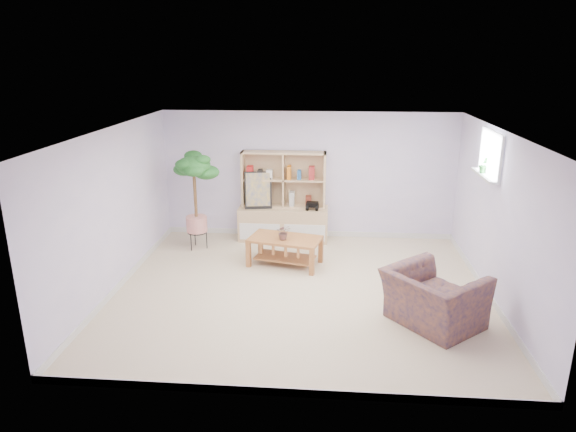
# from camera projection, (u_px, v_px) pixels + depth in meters

# --- Properties ---
(floor) EXTENTS (5.50, 5.00, 0.01)m
(floor) POSITION_uv_depth(u_px,v_px,m) (300.00, 291.00, 7.68)
(floor) COLOR #C1AF8A
(floor) RESTS_ON ground
(ceiling) EXTENTS (5.50, 5.00, 0.01)m
(ceiling) POSITION_uv_depth(u_px,v_px,m) (302.00, 130.00, 6.96)
(ceiling) COLOR white
(ceiling) RESTS_ON walls
(walls) EXTENTS (5.51, 5.01, 2.40)m
(walls) POSITION_uv_depth(u_px,v_px,m) (301.00, 215.00, 7.32)
(walls) COLOR white
(walls) RESTS_ON floor
(baseboard) EXTENTS (5.50, 5.00, 0.10)m
(baseboard) POSITION_uv_depth(u_px,v_px,m) (301.00, 288.00, 7.67)
(baseboard) COLOR silver
(baseboard) RESTS_ON floor
(window) EXTENTS (0.10, 0.98, 0.68)m
(window) POSITION_uv_depth(u_px,v_px,m) (491.00, 154.00, 7.44)
(window) COLOR silver
(window) RESTS_ON walls
(window_sill) EXTENTS (0.14, 1.00, 0.04)m
(window_sill) POSITION_uv_depth(u_px,v_px,m) (485.00, 176.00, 7.54)
(window_sill) COLOR silver
(window_sill) RESTS_ON walls
(storage_unit) EXTENTS (1.68, 0.57, 1.68)m
(storage_unit) POSITION_uv_depth(u_px,v_px,m) (283.00, 197.00, 9.60)
(storage_unit) COLOR tan
(storage_unit) RESTS_ON floor
(poster) EXTENTS (0.51, 0.20, 0.69)m
(poster) POSITION_uv_depth(u_px,v_px,m) (258.00, 190.00, 9.52)
(poster) COLOR yellow
(poster) RESTS_ON storage_unit
(toy_truck) EXTENTS (0.33, 0.24, 0.17)m
(toy_truck) POSITION_uv_depth(u_px,v_px,m) (312.00, 205.00, 9.51)
(toy_truck) COLOR black
(toy_truck) RESTS_ON storage_unit
(coffee_table) EXTENTS (1.28, 0.89, 0.48)m
(coffee_table) POSITION_uv_depth(u_px,v_px,m) (285.00, 251.00, 8.59)
(coffee_table) COLOR #9C5B2A
(coffee_table) RESTS_ON floor
(table_plant) EXTENTS (0.26, 0.23, 0.26)m
(table_plant) POSITION_uv_depth(u_px,v_px,m) (284.00, 232.00, 8.40)
(table_plant) COLOR #1C6123
(table_plant) RESTS_ON coffee_table
(floor_tree) EXTENTS (0.66, 0.66, 1.77)m
(floor_tree) POSITION_uv_depth(u_px,v_px,m) (195.00, 201.00, 9.13)
(floor_tree) COLOR #1C5621
(floor_tree) RESTS_ON floor
(armchair) EXTENTS (1.47, 1.49, 0.83)m
(armchair) POSITION_uv_depth(u_px,v_px,m) (434.00, 295.00, 6.62)
(armchair) COLOR #1C1F44
(armchair) RESTS_ON floor
(sill_plant) EXTENTS (0.15, 0.12, 0.25)m
(sill_plant) POSITION_uv_depth(u_px,v_px,m) (484.00, 165.00, 7.60)
(sill_plant) COLOR #1C5621
(sill_plant) RESTS_ON window_sill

